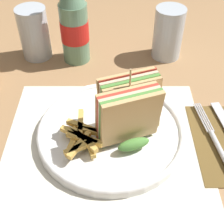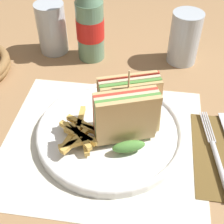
{
  "view_description": "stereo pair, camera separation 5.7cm",
  "coord_description": "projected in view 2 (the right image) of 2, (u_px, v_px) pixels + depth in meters",
  "views": [
    {
      "loc": [
        0.02,
        -0.41,
        0.43
      ],
      "look_at": [
        0.02,
        0.0,
        0.04
      ],
      "focal_mm": 50.0,
      "sensor_mm": 36.0,
      "label": 1
    },
    {
      "loc": [
        0.08,
        -0.4,
        0.43
      ],
      "look_at": [
        0.02,
        0.0,
        0.04
      ],
      "focal_mm": 50.0,
      "sensor_mm": 36.0,
      "label": 2
    }
  ],
  "objects": [
    {
      "name": "glass_far",
      "position": [
        52.0,
        31.0,
        0.75
      ],
      "size": [
        0.07,
        0.07,
        0.12
      ],
      "color": "silver",
      "rests_on": "ground_plane"
    },
    {
      "name": "placemat",
      "position": [
        104.0,
        141.0,
        0.57
      ],
      "size": [
        0.36,
        0.32,
        0.0
      ],
      "color": "silver",
      "rests_on": "ground_plane"
    },
    {
      "name": "club_sandwich",
      "position": [
        128.0,
        112.0,
        0.53
      ],
      "size": [
        0.12,
        0.12,
        0.14
      ],
      "color": "tan",
      "rests_on": "plate_main"
    },
    {
      "name": "coke_bottle_near",
      "position": [
        90.0,
        20.0,
        0.7
      ],
      "size": [
        0.06,
        0.06,
        0.22
      ],
      "color": "slate",
      "rests_on": "ground_plane"
    },
    {
      "name": "glass_near",
      "position": [
        184.0,
        41.0,
        0.72
      ],
      "size": [
        0.07,
        0.07,
        0.12
      ],
      "color": "silver",
      "rests_on": "ground_plane"
    },
    {
      "name": "fries_pile",
      "position": [
        80.0,
        133.0,
        0.54
      ],
      "size": [
        0.08,
        0.11,
        0.02
      ],
      "color": "gold",
      "rests_on": "plate_main"
    },
    {
      "name": "fork",
      "position": [
        218.0,
        160.0,
        0.53
      ],
      "size": [
        0.04,
        0.19,
        0.01
      ],
      "rotation": [
        0.0,
        0.0,
        0.15
      ],
      "color": "silver",
      "rests_on": "napkin"
    },
    {
      "name": "plate_main",
      "position": [
        110.0,
        131.0,
        0.57
      ],
      "size": [
        0.27,
        0.27,
        0.02
      ],
      "color": "white",
      "rests_on": "ground_plane"
    },
    {
      "name": "ground_plane",
      "position": [
        100.0,
        126.0,
        0.6
      ],
      "size": [
        4.0,
        4.0,
        0.0
      ],
      "primitive_type": "plane",
      "color": "#9E754C"
    }
  ]
}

